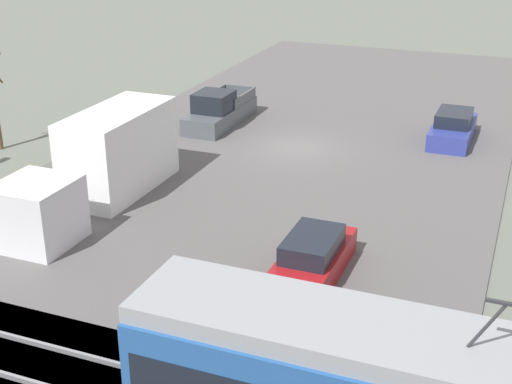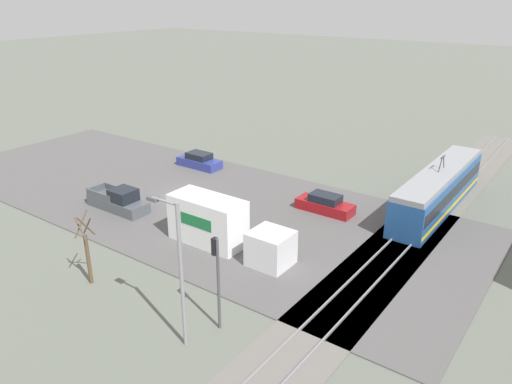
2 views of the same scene
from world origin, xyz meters
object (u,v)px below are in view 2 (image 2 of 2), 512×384
at_px(street_tree, 87,252).
at_px(box_truck, 222,227).
at_px(light_rail_tram, 438,190).
at_px(sedan_car_0, 199,161).
at_px(sedan_car_1, 325,204).
at_px(pickup_truck, 119,201).
at_px(street_lamp_near_crossing, 178,265).
at_px(traffic_light_pole, 217,271).

bearing_deg(street_tree, box_truck, 156.08).
xyz_separation_m(light_rail_tram, sedan_car_0, (3.73, -23.03, -1.00)).
bearing_deg(sedan_car_1, sedan_car_0, -98.47).
bearing_deg(sedan_car_0, pickup_truck, 8.97).
bearing_deg(street_lamp_near_crossing, sedan_car_1, -173.89).
height_order(light_rail_tram, street_tree, street_tree).
relative_size(light_rail_tram, box_truck, 1.65).
height_order(pickup_truck, sedan_car_0, pickup_truck).
height_order(box_truck, traffic_light_pole, traffic_light_pole).
bearing_deg(street_lamp_near_crossing, traffic_light_pole, 161.63).
height_order(box_truck, pickup_truck, box_truck).
xyz_separation_m(box_truck, pickup_truck, (-0.05, -11.10, -0.85)).
bearing_deg(street_lamp_near_crossing, street_tree, -95.53).
bearing_deg(box_truck, traffic_light_pole, 38.15).
height_order(sedan_car_1, street_lamp_near_crossing, street_lamp_near_crossing).
height_order(light_rail_tram, sedan_car_0, light_rail_tram).
bearing_deg(street_tree, sedan_car_1, 159.93).
distance_m(sedan_car_1, street_lamp_near_crossing, 19.32).
bearing_deg(box_truck, sedan_car_1, 163.41).
relative_size(light_rail_tram, sedan_car_1, 3.30).
xyz_separation_m(light_rail_tram, sedan_car_1, (6.10, -7.16, -1.01)).
bearing_deg(light_rail_tram, sedan_car_0, -80.79).
xyz_separation_m(traffic_light_pole, street_tree, (1.23, -9.27, -1.31)).
relative_size(pickup_truck, traffic_light_pole, 1.06).
relative_size(box_truck, sedan_car_1, 2.00).
xyz_separation_m(sedan_car_0, street_lamp_near_crossing, (21.18, 17.88, 3.87)).
relative_size(sedan_car_1, street_tree, 1.00).
distance_m(light_rail_tram, traffic_light_pole, 23.35).
bearing_deg(street_tree, light_rail_tram, 150.32).
distance_m(sedan_car_1, traffic_light_pole, 17.20).
height_order(sedan_car_0, sedan_car_1, sedan_car_0).
xyz_separation_m(sedan_car_1, street_tree, (17.99, -6.57, 1.46)).
bearing_deg(pickup_truck, sedan_car_1, 124.50).
height_order(light_rail_tram, box_truck, light_rail_tram).
xyz_separation_m(pickup_truck, street_tree, (8.38, 7.41, 1.35)).
height_order(pickup_truck, street_lamp_near_crossing, street_lamp_near_crossing).
distance_m(sedan_car_0, traffic_light_pole, 26.80).
xyz_separation_m(box_truck, sedan_car_1, (-9.66, 2.88, -0.96)).
xyz_separation_m(sedan_car_0, traffic_light_pole, (19.12, 18.57, 2.77)).
relative_size(box_truck, pickup_truck, 1.67).
distance_m(light_rail_tram, sedan_car_0, 23.35).
relative_size(traffic_light_pole, street_tree, 1.13).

